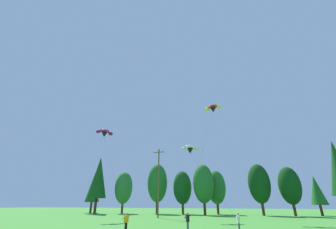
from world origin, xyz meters
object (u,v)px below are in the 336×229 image
kite_flyer_far (238,221)px  parafoil_kite_far_white (190,149)px  kite_flyer_mid (188,220)px  kite_flyer_near (126,221)px  utility_pole (158,180)px  parafoil_kite_mid_red_yellow (213,108)px  parafoil_kite_high_magenta (105,133)px

kite_flyer_far → parafoil_kite_far_white: bearing=114.5°
kite_flyer_mid → kite_flyer_near: bearing=-154.5°
utility_pole → kite_flyer_near: 21.63m
parafoil_kite_mid_red_yellow → parafoil_kite_far_white: size_ratio=1.25×
kite_flyer_near → kite_flyer_mid: bearing=25.5°
parafoil_kite_high_magenta → parafoil_kite_far_white: 17.34m
parafoil_kite_high_magenta → parafoil_kite_mid_red_yellow: size_ratio=0.88×
parafoil_kite_mid_red_yellow → parafoil_kite_high_magenta: bearing=-165.9°
kite_flyer_near → parafoil_kite_high_magenta: size_ratio=0.10×
kite_flyer_mid → parafoil_kite_high_magenta: 27.20m
kite_flyer_near → parafoil_kite_mid_red_yellow: size_ratio=0.09×
kite_flyer_near → kite_flyer_far: (9.82, 2.44, -0.01)m
kite_flyer_mid → kite_flyer_far: 4.63m
kite_flyer_near → parafoil_kite_high_magenta: bearing=130.9°
parafoil_kite_high_magenta → parafoil_kite_mid_red_yellow: (21.16, 5.30, 4.99)m
kite_flyer_far → parafoil_kite_far_white: size_ratio=0.11×
parafoil_kite_high_magenta → utility_pole: bearing=25.8°
kite_flyer_far → parafoil_kite_mid_red_yellow: (-2.33, 18.66, 19.38)m
utility_pole → parafoil_kite_high_magenta: size_ratio=0.72×
kite_flyer_mid → parafoil_kite_far_white: 18.03m
parafoil_kite_high_magenta → kite_flyer_near: bearing=-49.1°
utility_pole → kite_flyer_far: (13.63, -18.12, -5.54)m
kite_flyer_near → kite_flyer_far: 10.12m
utility_pole → kite_flyer_far: 23.34m
parafoil_kite_high_magenta → parafoil_kite_mid_red_yellow: bearing=14.1°
kite_flyer_far → parafoil_kite_high_magenta: parafoil_kite_high_magenta is taller
utility_pole → parafoil_kite_far_white: utility_pole is taller
utility_pole → parafoil_kite_far_white: bearing=-26.3°
parafoil_kite_mid_red_yellow → kite_flyer_far: bearing=-82.9°
kite_flyer_mid → parafoil_kite_high_magenta: (-18.86, 13.33, 14.37)m
utility_pole → parafoil_kite_mid_red_yellow: bearing=2.7°
kite_flyer_near → kite_flyer_mid: size_ratio=1.00×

